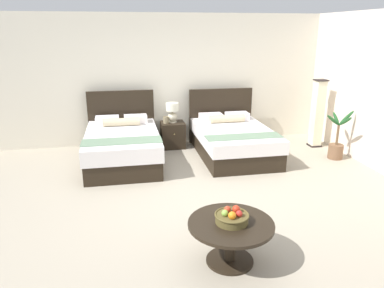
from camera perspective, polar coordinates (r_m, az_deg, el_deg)
name	(u,v)px	position (r m, az deg, el deg)	size (l,w,h in m)	color
ground_plane	(198,199)	(5.40, 0.96, -8.55)	(10.26, 9.53, 0.02)	#A79C88
wall_back	(170,80)	(7.84, -3.47, 9.98)	(10.26, 0.12, 2.68)	silver
bed_near_window	(123,145)	(6.83, -10.77, -0.16)	(1.33, 2.07, 1.18)	black
bed_near_corner	(233,140)	(7.14, 6.35, 0.69)	(1.37, 2.06, 1.16)	black
nightstand	(173,135)	(7.61, -3.01, 1.45)	(0.48, 0.48, 0.53)	black
table_lamp	(172,111)	(7.51, -3.09, 5.13)	(0.26, 0.26, 0.40)	beige
vase	(166,120)	(7.47, -4.11, 3.78)	(0.11, 0.11, 0.14)	#90815F
coffee_table	(231,232)	(3.91, 6.06, -13.56)	(0.89, 0.89, 0.46)	black
fruit_bowl	(232,217)	(3.83, 6.24, -11.26)	(0.36, 0.36, 0.16)	brown
floor_lamp_corner	(318,114)	(7.99, 19.01, 4.50)	(0.24, 0.24, 1.40)	black
potted_palm	(337,145)	(7.43, 21.63, -0.15)	(0.57, 0.60, 0.94)	brown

